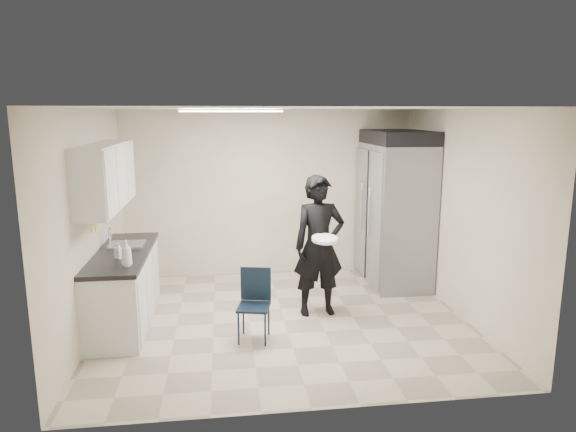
{
  "coord_description": "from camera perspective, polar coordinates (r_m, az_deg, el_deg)",
  "views": [
    {
      "loc": [
        -0.74,
        -5.99,
        2.55
      ],
      "look_at": [
        0.07,
        0.2,
        1.29
      ],
      "focal_mm": 32.0,
      "sensor_mm": 36.0,
      "label": 1
    }
  ],
  "objects": [
    {
      "name": "lower_counter",
      "position": [
        6.65,
        -17.73,
        -7.75
      ],
      "size": [
        0.6,
        1.9,
        0.86
      ],
      "primitive_type": "cube",
      "color": "silver",
      "rests_on": "floor"
    },
    {
      "name": "soap_bottle_b",
      "position": [
        6.21,
        -18.28,
        -3.65
      ],
      "size": [
        0.12,
        0.12,
        0.18
      ],
      "primitive_type": "imported",
      "rotation": [
        0.0,
        0.0,
        -0.63
      ],
      "color": "#AFAEBB",
      "rests_on": "countertop"
    },
    {
      "name": "floor",
      "position": [
        6.55,
        -0.42,
        -11.52
      ],
      "size": [
        4.5,
        4.5,
        0.0
      ],
      "primitive_type": "plane",
      "color": "#B1A38B",
      "rests_on": "ground"
    },
    {
      "name": "notice_sticker_left",
      "position": [
        6.41,
        -20.89,
        -1.34
      ],
      "size": [
        0.0,
        0.12,
        0.07
      ],
      "primitive_type": "cube",
      "color": "yellow",
      "rests_on": "left_wall"
    },
    {
      "name": "folding_chair",
      "position": [
        5.9,
        -3.83,
        -10.07
      ],
      "size": [
        0.42,
        0.42,
        0.79
      ],
      "primitive_type": "cube",
      "rotation": [
        0.0,
        0.0,
        -0.23
      ],
      "color": "black",
      "rests_on": "floor"
    },
    {
      "name": "notice_sticker_right",
      "position": [
        6.61,
        -20.47,
        -1.3
      ],
      "size": [
        0.0,
        0.12,
        0.07
      ],
      "primitive_type": "cube",
      "color": "yellow",
      "rests_on": "left_wall"
    },
    {
      "name": "faucet",
      "position": [
        6.76,
        -19.16,
        -2.33
      ],
      "size": [
        0.02,
        0.02,
        0.24
      ],
      "primitive_type": "cylinder",
      "color": "silver",
      "rests_on": "countertop"
    },
    {
      "name": "towel_dispenser",
      "position": [
        7.53,
        -18.19,
        3.73
      ],
      "size": [
        0.22,
        0.3,
        0.35
      ],
      "primitive_type": "cube",
      "color": "black",
      "rests_on": "left_wall"
    },
    {
      "name": "upper_cabinets",
      "position": [
        6.37,
        -19.59,
        4.2
      ],
      "size": [
        0.35,
        1.8,
        0.75
      ],
      "primitive_type": "cube",
      "color": "silver",
      "rests_on": "left_wall"
    },
    {
      "name": "bucket_lid",
      "position": [
        6.24,
        4.11,
        -2.57
      ],
      "size": [
        0.34,
        0.34,
        0.04
      ],
      "primitive_type": "cylinder",
      "rotation": [
        0.0,
        0.0,
        0.09
      ],
      "color": "white",
      "rests_on": "man_tuxedo"
    },
    {
      "name": "left_wall",
      "position": [
        6.3,
        -21.2,
        -0.83
      ],
      "size": [
        0.0,
        4.0,
        4.0
      ],
      "primitive_type": "plane",
      "rotation": [
        1.57,
        0.0,
        1.57
      ],
      "color": "beige",
      "rests_on": "floor"
    },
    {
      "name": "man_tuxedo",
      "position": [
        6.51,
        3.47,
        -3.33
      ],
      "size": [
        0.69,
        0.49,
        1.8
      ],
      "primitive_type": "imported",
      "rotation": [
        0.0,
        0.0,
        0.09
      ],
      "color": "black",
      "rests_on": "floor"
    },
    {
      "name": "back_wall",
      "position": [
        8.12,
        -2.17,
        2.53
      ],
      "size": [
        4.5,
        0.0,
        4.5
      ],
      "primitive_type": "plane",
      "rotation": [
        1.57,
        0.0,
        0.0
      ],
      "color": "beige",
      "rests_on": "floor"
    },
    {
      "name": "ceiling_panel",
      "position": [
        6.39,
        -6.37,
        11.51
      ],
      "size": [
        1.2,
        0.6,
        0.02
      ],
      "primitive_type": "cube",
      "color": "white",
      "rests_on": "ceiling"
    },
    {
      "name": "sink",
      "position": [
        6.76,
        -17.42,
        -3.53
      ],
      "size": [
        0.42,
        0.4,
        0.14
      ],
      "primitive_type": "cube",
      "color": "gray",
      "rests_on": "countertop"
    },
    {
      "name": "ceiling",
      "position": [
        6.03,
        -0.46,
        11.87
      ],
      "size": [
        4.5,
        4.5,
        0.0
      ],
      "primitive_type": "plane",
      "rotation": [
        3.14,
        0.0,
        0.0
      ],
      "color": "silver",
      "rests_on": "back_wall"
    },
    {
      "name": "right_wall",
      "position": [
        6.81,
        18.71,
        0.2
      ],
      "size": [
        0.0,
        4.0,
        4.0
      ],
      "primitive_type": "plane",
      "rotation": [
        1.57,
        0.0,
        -1.57
      ],
      "color": "beige",
      "rests_on": "floor"
    },
    {
      "name": "countertop",
      "position": [
        6.52,
        -17.97,
        -3.97
      ],
      "size": [
        0.64,
        1.95,
        0.05
      ],
      "primitive_type": "cube",
      "color": "black",
      "rests_on": "lower_counter"
    },
    {
      "name": "soap_bottle_a",
      "position": [
        5.85,
        -17.51,
        -3.95
      ],
      "size": [
        0.13,
        0.13,
        0.29
      ],
      "primitive_type": "imported",
      "rotation": [
        0.0,
        0.0,
        0.13
      ],
      "color": "white",
      "rests_on": "countertop"
    },
    {
      "name": "commercial_fridge",
      "position": [
        7.85,
        11.78,
        0.13
      ],
      "size": [
        0.8,
        1.35,
        2.1
      ],
      "primitive_type": "cube",
      "color": "gray",
      "rests_on": "floor"
    },
    {
      "name": "fridge_compressor",
      "position": [
        7.71,
        12.12,
        8.54
      ],
      "size": [
        0.8,
        1.35,
        0.2
      ],
      "primitive_type": "cube",
      "color": "black",
      "rests_on": "commercial_fridge"
    }
  ]
}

